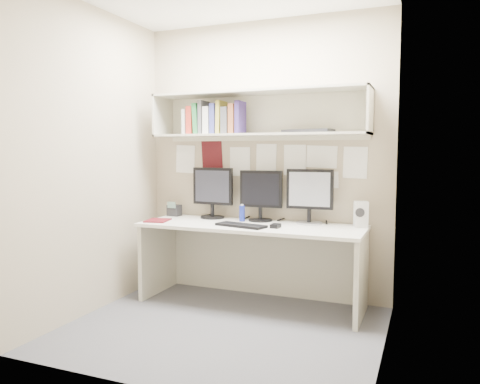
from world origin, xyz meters
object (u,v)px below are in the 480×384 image
at_px(monitor_right, 310,194).
at_px(keyboard, 241,225).
at_px(monitor_left, 213,191).
at_px(monitor_center, 261,194).
at_px(maroon_notebook, 158,220).
at_px(desk, 251,264).
at_px(speaker, 361,214).
at_px(desk_phone, 174,210).

height_order(monitor_right, keyboard, monitor_right).
bearing_deg(monitor_left, monitor_center, 4.04).
bearing_deg(monitor_center, keyboard, -99.27).
bearing_deg(maroon_notebook, keyboard, -11.09).
distance_m(desk, speaker, 1.06).
height_order(monitor_right, maroon_notebook, monitor_right).
distance_m(monitor_left, speaker, 1.42).
xyz_separation_m(desk, monitor_center, (0.01, 0.22, 0.62)).
xyz_separation_m(monitor_left, desk_phone, (-0.42, -0.01, -0.21)).
bearing_deg(monitor_left, maroon_notebook, -131.96).
relative_size(speaker, desk_phone, 1.51).
xyz_separation_m(keyboard, speaker, (0.96, 0.35, 0.10)).
xyz_separation_m(monitor_center, desk_phone, (-0.92, -0.01, -0.20)).
bearing_deg(monitor_left, speaker, 2.95).
relative_size(monitor_center, maroon_notebook, 1.98).
xyz_separation_m(monitor_left, speaker, (1.41, -0.03, -0.15)).
bearing_deg(monitor_right, maroon_notebook, -166.26).
bearing_deg(monitor_right, monitor_left, 178.14).
height_order(keyboard, speaker, speaker).
bearing_deg(desk, monitor_left, 155.71).
bearing_deg(speaker, monitor_left, 162.72).
bearing_deg(monitor_center, desk_phone, 178.16).
height_order(monitor_left, maroon_notebook, monitor_left).
height_order(desk, monitor_center, monitor_center).
relative_size(monitor_center, monitor_right, 0.96).
bearing_deg(keyboard, maroon_notebook, -166.94).
relative_size(desk, desk_phone, 13.60).
height_order(monitor_left, speaker, monitor_left).
distance_m(monitor_left, keyboard, 0.64).
bearing_deg(desk, maroon_notebook, -169.81).
relative_size(speaker, maroon_notebook, 0.94).
height_order(keyboard, desk_phone, desk_phone).
relative_size(monitor_left, keyboard, 1.09).
distance_m(monitor_right, keyboard, 0.69).
relative_size(monitor_center, keyboard, 1.05).
height_order(monitor_center, speaker, monitor_center).
bearing_deg(maroon_notebook, speaker, 0.22).
relative_size(monitor_center, desk_phone, 3.20).
xyz_separation_m(maroon_notebook, desk_phone, (-0.03, 0.37, 0.05)).
xyz_separation_m(monitor_left, monitor_right, (0.96, -0.00, 0.00)).
distance_m(monitor_left, desk_phone, 0.47).
xyz_separation_m(monitor_left, keyboard, (0.45, -0.38, -0.25)).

